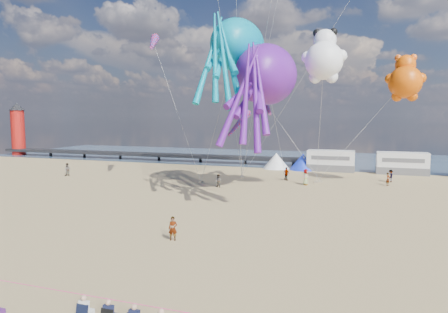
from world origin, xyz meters
TOP-DOWN VIEW (x-y plane):
  - ground at (0.00, 0.00)m, footprint 120.00×120.00m
  - water at (0.00, 55.00)m, footprint 120.00×120.00m
  - pier at (-28.00, 44.00)m, footprint 60.00×3.00m
  - lighthouse at (-56.00, 44.00)m, footprint 2.60×2.60m
  - motorhome_0 at (6.00, 40.00)m, footprint 6.60×2.50m
  - motorhome_1 at (15.50, 40.00)m, footprint 6.60×2.50m
  - tent_white at (-2.00, 40.00)m, footprint 4.00×4.00m
  - tent_blue at (2.00, 40.00)m, footprint 4.00×4.00m
  - rope_line at (0.00, -5.00)m, footprint 34.00×0.03m
  - standing_person at (-1.46, 3.49)m, footprint 0.65×0.52m
  - beachgoer_0 at (4.07, 27.09)m, footprint 0.59×0.76m
  - beachgoer_1 at (-26.80, 23.69)m, footprint 0.98×0.80m
  - beachgoer_2 at (13.57, 32.34)m, footprint 0.77×0.87m
  - beachgoer_3 at (1.39, 29.54)m, footprint 1.25×1.11m
  - beachgoer_5 at (13.11, 29.67)m, footprint 1.01×1.46m
  - beachgoer_7 at (-5.00, 22.31)m, footprint 0.85×0.70m
  - sandbag_a at (-8.03, 24.56)m, footprint 0.50×0.35m
  - sandbag_b at (1.28, 29.95)m, footprint 0.50×0.35m
  - sandbag_c at (5.12, 28.82)m, footprint 0.50×0.35m
  - sandbag_d at (5.56, 29.42)m, footprint 0.50×0.35m
  - sandbag_e at (-4.42, 29.76)m, footprint 0.50×0.35m
  - kite_octopus_teal at (-2.61, 21.63)m, footprint 8.16×11.43m
  - kite_octopus_purple at (0.71, 20.61)m, footprint 4.89×11.17m
  - kite_panda at (6.21, 22.23)m, footprint 5.12×4.88m
  - kite_teddy_orange at (14.36, 28.86)m, footprint 5.20×5.01m
  - windsock_left at (-13.88, 24.15)m, footprint 3.55×6.15m
  - windsock_mid at (-0.74, 27.10)m, footprint 3.14×5.61m
  - windsock_right at (-4.05, 27.00)m, footprint 2.03×5.61m

SIDE VIEW (x-z plane):
  - ground at x=0.00m, z-range 0.00..0.00m
  - water at x=0.00m, z-range 0.02..0.02m
  - rope_line at x=0.00m, z-range 0.00..0.04m
  - sandbag_a at x=-8.03m, z-range 0.00..0.22m
  - sandbag_b at x=1.28m, z-range 0.00..0.22m
  - sandbag_c at x=5.12m, z-range 0.00..0.22m
  - sandbag_d at x=5.56m, z-range 0.00..0.22m
  - sandbag_e at x=-4.42m, z-range 0.00..0.22m
  - beachgoer_7 at x=-5.00m, z-range 0.00..1.49m
  - beachgoer_2 at x=13.57m, z-range 0.00..1.51m
  - beachgoer_5 at x=13.11m, z-range 0.00..1.51m
  - standing_person at x=-1.46m, z-range 0.00..1.57m
  - beachgoer_3 at x=1.39m, z-range 0.00..1.68m
  - beachgoer_1 at x=-26.80m, z-range 0.00..1.73m
  - beachgoer_0 at x=4.07m, z-range 0.00..1.86m
  - pier at x=-28.00m, z-range 0.75..1.25m
  - tent_white at x=-2.00m, z-range 0.00..2.40m
  - tent_blue at x=2.00m, z-range 0.00..2.40m
  - motorhome_0 at x=6.00m, z-range 0.00..3.00m
  - motorhome_1 at x=15.50m, z-range 0.00..3.00m
  - lighthouse at x=-56.00m, z-range 0.00..9.00m
  - windsock_right at x=-4.05m, z-range 4.31..9.85m
  - windsock_mid at x=-0.74m, z-range 6.58..12.26m
  - kite_teddy_orange at x=14.36m, z-range 8.64..14.75m
  - kite_octopus_purple at x=0.71m, z-range 5.78..18.49m
  - kite_panda at x=6.21m, z-range 10.26..16.74m
  - kite_octopus_teal at x=-2.61m, z-range 9.37..21.38m
  - windsock_left at x=-13.88m, z-range 13.59..19.84m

